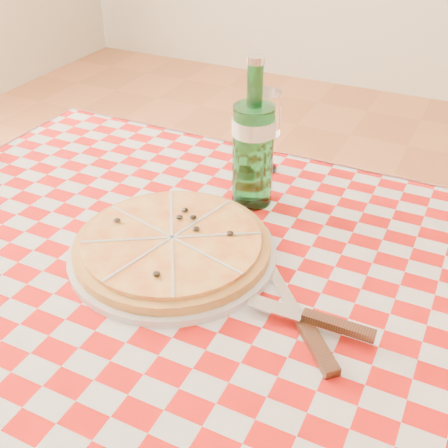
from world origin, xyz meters
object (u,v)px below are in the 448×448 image
object	(u,v)px
pizza_plate	(172,244)
wine_glass	(263,132)
water_bottle	(253,134)
dining_table	(219,324)

from	to	relation	value
pizza_plate	wine_glass	size ratio (longest dim) A/B	2.03
pizza_plate	water_bottle	world-z (taller)	water_bottle
dining_table	wine_glass	world-z (taller)	wine_glass
pizza_plate	wine_glass	world-z (taller)	wine_glass
dining_table	pizza_plate	bearing A→B (deg)	168.09
dining_table	wine_glass	distance (m)	0.41
dining_table	pizza_plate	size ratio (longest dim) A/B	3.50
pizza_plate	water_bottle	xyz separation A→B (m)	(0.05, 0.21, 0.12)
pizza_plate	dining_table	bearing A→B (deg)	-11.91
dining_table	water_bottle	size ratio (longest dim) A/B	4.31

